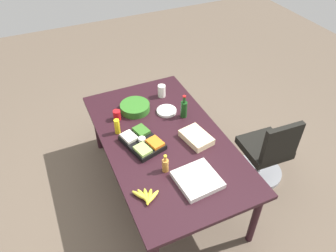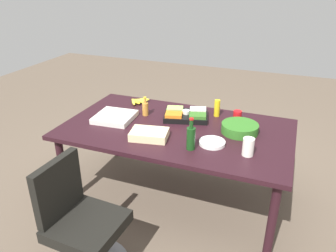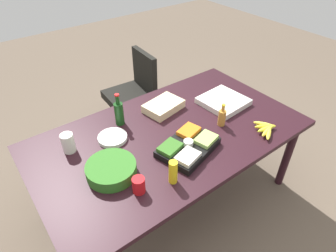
% 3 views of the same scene
% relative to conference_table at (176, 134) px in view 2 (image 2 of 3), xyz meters
% --- Properties ---
extents(ground_plane, '(10.00, 10.00, 0.00)m').
position_rel_conference_table_xyz_m(ground_plane, '(0.00, 0.00, -0.70)').
color(ground_plane, brown).
extents(conference_table, '(2.10, 1.19, 0.77)m').
position_rel_conference_table_xyz_m(conference_table, '(0.00, 0.00, 0.00)').
color(conference_table, black).
rests_on(conference_table, ground).
extents(office_chair, '(0.56, 0.56, 0.92)m').
position_rel_conference_table_xyz_m(office_chair, '(-0.32, -1.11, -0.34)').
color(office_chair, gray).
rests_on(office_chair, ground).
extents(salad_bowl, '(0.41, 0.41, 0.08)m').
position_rel_conference_table_xyz_m(salad_bowl, '(0.56, 0.11, 0.11)').
color(salad_bowl, '#2F6C22').
rests_on(salad_bowl, conference_table).
extents(sheet_cake, '(0.35, 0.27, 0.07)m').
position_rel_conference_table_xyz_m(sheet_cake, '(-0.15, -0.29, 0.10)').
color(sheet_cake, beige).
rests_on(sheet_cake, conference_table).
extents(banana_bunch, '(0.21, 0.23, 0.04)m').
position_rel_conference_table_xyz_m(banana_bunch, '(-0.61, 0.43, 0.09)').
color(banana_bunch, yellow).
rests_on(banana_bunch, conference_table).
extents(mayo_jar, '(0.11, 0.11, 0.15)m').
position_rel_conference_table_xyz_m(mayo_jar, '(0.70, -0.27, 0.14)').
color(mayo_jar, white).
rests_on(mayo_jar, conference_table).
extents(pizza_box, '(0.38, 0.38, 0.05)m').
position_rel_conference_table_xyz_m(pizza_box, '(-0.63, -0.04, 0.09)').
color(pizza_box, silver).
rests_on(pizza_box, conference_table).
extents(paper_plate_stack, '(0.25, 0.25, 0.03)m').
position_rel_conference_table_xyz_m(paper_plate_stack, '(0.39, -0.20, 0.08)').
color(paper_plate_stack, white).
rests_on(paper_plate_stack, conference_table).
extents(veggie_tray, '(0.48, 0.40, 0.09)m').
position_rel_conference_table_xyz_m(veggie_tray, '(0.01, 0.23, 0.10)').
color(veggie_tray, black).
rests_on(veggie_tray, conference_table).
extents(mustard_bottle, '(0.06, 0.06, 0.17)m').
position_rel_conference_table_xyz_m(mustard_bottle, '(0.28, 0.40, 0.15)').
color(mustard_bottle, yellow).
rests_on(mustard_bottle, conference_table).
extents(wine_bottle, '(0.08, 0.08, 0.27)m').
position_rel_conference_table_xyz_m(wine_bottle, '(0.25, -0.34, 0.17)').
color(wine_bottle, '#174217').
rests_on(wine_bottle, conference_table).
extents(red_solo_cup, '(0.10, 0.10, 0.11)m').
position_rel_conference_table_xyz_m(red_solo_cup, '(0.50, 0.34, 0.12)').
color(red_solo_cup, red).
rests_on(red_solo_cup, conference_table).
extents(dressing_bottle, '(0.06, 0.06, 0.19)m').
position_rel_conference_table_xyz_m(dressing_bottle, '(-0.39, 0.16, 0.14)').
color(dressing_bottle, '#C68534').
rests_on(dressing_bottle, conference_table).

